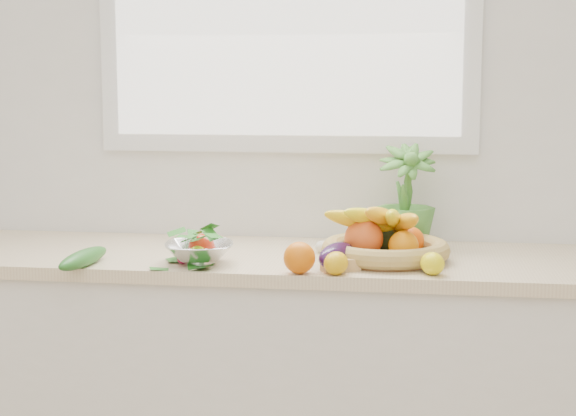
# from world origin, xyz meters

# --- Properties ---
(back_wall) EXTENTS (4.50, 0.02, 2.70)m
(back_wall) POSITION_xyz_m (0.00, 2.25, 1.35)
(back_wall) COLOR white
(back_wall) RESTS_ON ground
(counter_cabinet) EXTENTS (2.20, 0.58, 0.86)m
(counter_cabinet) POSITION_xyz_m (0.00, 1.95, 0.43)
(counter_cabinet) COLOR silver
(counter_cabinet) RESTS_ON ground
(countertop) EXTENTS (2.24, 0.62, 0.04)m
(countertop) POSITION_xyz_m (0.00, 1.95, 0.88)
(countertop) COLOR beige
(countertop) RESTS_ON counter_cabinet
(orange_loose) EXTENTS (0.11, 0.11, 0.09)m
(orange_loose) POSITION_xyz_m (0.12, 1.67, 0.95)
(orange_loose) COLOR #E16307
(orange_loose) RESTS_ON countertop
(lemon_a) EXTENTS (0.08, 0.09, 0.05)m
(lemon_a) POSITION_xyz_m (-0.20, 1.76, 0.93)
(lemon_a) COLOR yellow
(lemon_a) RESTS_ON countertop
(lemon_b) EXTENTS (0.09, 0.10, 0.07)m
(lemon_b) POSITION_xyz_m (0.22, 1.67, 0.93)
(lemon_b) COLOR #E9AD0C
(lemon_b) RESTS_ON countertop
(lemon_c) EXTENTS (0.09, 0.10, 0.06)m
(lemon_c) POSITION_xyz_m (0.49, 1.71, 0.93)
(lemon_c) COLOR yellow
(lemon_c) RESTS_ON countertop
(apple) EXTENTS (0.09, 0.09, 0.08)m
(apple) POSITION_xyz_m (-0.20, 1.82, 0.94)
(apple) COLOR red
(apple) RESTS_ON countertop
(ginger) EXTENTS (0.12, 0.09, 0.04)m
(ginger) POSITION_xyz_m (0.23, 1.72, 0.92)
(ginger) COLOR tan
(ginger) RESTS_ON countertop
(garlic_a) EXTENTS (0.05, 0.05, 0.04)m
(garlic_a) POSITION_xyz_m (0.39, 1.82, 0.92)
(garlic_a) COLOR silver
(garlic_a) RESTS_ON countertop
(garlic_b) EXTENTS (0.05, 0.05, 0.04)m
(garlic_b) POSITION_xyz_m (0.15, 1.98, 0.92)
(garlic_b) COLOR beige
(garlic_b) RESTS_ON countertop
(garlic_c) EXTENTS (0.05, 0.05, 0.04)m
(garlic_c) POSITION_xyz_m (0.19, 1.80, 0.92)
(garlic_c) COLOR white
(garlic_c) RESTS_ON countertop
(eggplant) EXTENTS (0.13, 0.20, 0.08)m
(eggplant) POSITION_xyz_m (0.22, 1.76, 0.94)
(eggplant) COLOR #280F38
(eggplant) RESTS_ON countertop
(cucumber) EXTENTS (0.08, 0.28, 0.05)m
(cucumber) POSITION_xyz_m (-0.52, 1.67, 0.93)
(cucumber) COLOR #1B5E1B
(cucumber) RESTS_ON countertop
(radish) EXTENTS (0.04, 0.04, 0.03)m
(radish) POSITION_xyz_m (-0.24, 1.75, 0.92)
(radish) COLOR #D41A51
(radish) RESTS_ON countertop
(potted_herb) EXTENTS (0.22, 0.22, 0.34)m
(potted_herb) POSITION_xyz_m (0.41, 2.09, 1.07)
(potted_herb) COLOR #458530
(potted_herb) RESTS_ON countertop
(fruit_basket) EXTENTS (0.50, 0.50, 0.19)m
(fruit_basket) POSITION_xyz_m (0.35, 1.89, 0.96)
(fruit_basket) COLOR tan
(fruit_basket) RESTS_ON countertop
(colander_with_spinach) EXTENTS (0.24, 0.24, 0.11)m
(colander_with_spinach) POSITION_xyz_m (-0.19, 1.76, 0.96)
(colander_with_spinach) COLOR white
(colander_with_spinach) RESTS_ON countertop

